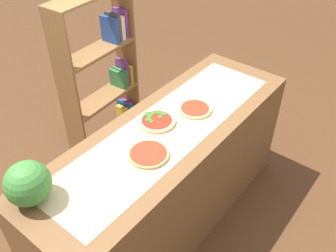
{
  "coord_description": "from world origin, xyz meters",
  "views": [
    {
      "loc": [
        -1.4,
        -1.11,
        2.35
      ],
      "look_at": [
        0.0,
        0.0,
        0.92
      ],
      "focal_mm": 39.09,
      "sensor_mm": 36.0,
      "label": 1
    }
  ],
  "objects_px": {
    "bookshelf": "(107,74)",
    "pizza_plain_0": "(148,154)",
    "pizza_spinach_1": "(157,121)",
    "pizza_plain_2": "(195,109)",
    "watermelon": "(28,184)"
  },
  "relations": [
    {
      "from": "pizza_plain_0",
      "to": "bookshelf",
      "type": "height_order",
      "value": "bookshelf"
    },
    {
      "from": "pizza_plain_0",
      "to": "pizza_spinach_1",
      "type": "distance_m",
      "value": 0.31
    },
    {
      "from": "pizza_spinach_1",
      "to": "watermelon",
      "type": "relative_size",
      "value": 1.03
    },
    {
      "from": "pizza_plain_0",
      "to": "pizza_plain_2",
      "type": "relative_size",
      "value": 1.05
    },
    {
      "from": "pizza_plain_2",
      "to": "watermelon",
      "type": "distance_m",
      "value": 1.16
    },
    {
      "from": "pizza_plain_0",
      "to": "bookshelf",
      "type": "distance_m",
      "value": 1.37
    },
    {
      "from": "bookshelf",
      "to": "pizza_spinach_1",
      "type": "bearing_deg",
      "value": -115.83
    },
    {
      "from": "bookshelf",
      "to": "pizza_plain_0",
      "type": "bearing_deg",
      "value": -122.98
    },
    {
      "from": "pizza_plain_2",
      "to": "watermelon",
      "type": "relative_size",
      "value": 0.98
    },
    {
      "from": "pizza_spinach_1",
      "to": "pizza_plain_0",
      "type": "bearing_deg",
      "value": -148.9
    },
    {
      "from": "pizza_plain_2",
      "to": "watermelon",
      "type": "xyz_separation_m",
      "value": [
        -1.13,
        0.2,
        0.1
      ]
    },
    {
      "from": "pizza_spinach_1",
      "to": "watermelon",
      "type": "bearing_deg",
      "value": 174.25
    },
    {
      "from": "pizza_plain_0",
      "to": "pizza_spinach_1",
      "type": "xyz_separation_m",
      "value": [
        0.26,
        0.16,
        0.0
      ]
    },
    {
      "from": "pizza_spinach_1",
      "to": "watermelon",
      "type": "xyz_separation_m",
      "value": [
        -0.87,
        0.09,
        0.1
      ]
    },
    {
      "from": "pizza_plain_0",
      "to": "watermelon",
      "type": "xyz_separation_m",
      "value": [
        -0.61,
        0.25,
        0.1
      ]
    }
  ]
}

